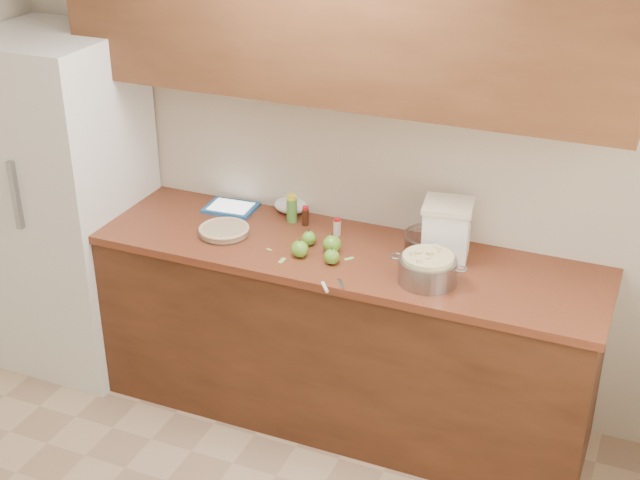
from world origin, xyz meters
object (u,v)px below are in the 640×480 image
at_px(colander, 428,269).
at_px(flour_canister, 447,230).
at_px(pie, 224,231).
at_px(tablet, 231,208).

distance_m(colander, flour_canister, 0.27).
distance_m(pie, flour_canister, 1.07).
xyz_separation_m(pie, flour_canister, (1.04, 0.20, 0.12)).
distance_m(flour_canister, tablet, 1.16).
height_order(pie, tablet, pie).
bearing_deg(flour_canister, colander, -91.62).
height_order(flour_canister, tablet, flour_canister).
bearing_deg(flour_canister, pie, -169.41).
relative_size(colander, flour_canister, 1.28).
height_order(colander, flour_canister, flour_canister).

